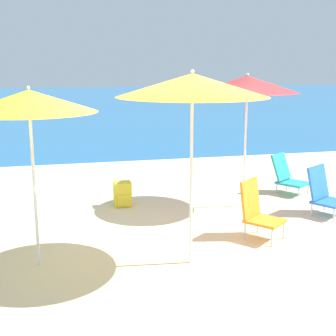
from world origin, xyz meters
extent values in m
plane|color=beige|center=(0.00, 0.00, 0.00)|extent=(60.00, 60.00, 0.00)
cube|color=#23669E|center=(0.00, 25.86, 0.00)|extent=(60.00, 40.00, 0.01)
cylinder|color=white|center=(-0.19, -0.34, 0.99)|extent=(0.04, 0.04, 1.98)
cone|color=orange|center=(-0.19, -0.34, 2.11)|extent=(1.72, 1.72, 0.26)
sphere|color=white|center=(-0.19, -0.34, 2.26)|extent=(0.04, 0.04, 0.04)
cylinder|color=white|center=(1.32, 1.68, 0.95)|extent=(0.04, 0.04, 1.89)
cone|color=red|center=(1.32, 1.68, 2.03)|extent=(1.65, 1.65, 0.27)
sphere|color=white|center=(1.32, 1.68, 2.18)|extent=(0.04, 0.04, 0.04)
cylinder|color=white|center=(-1.96, 0.04, 0.91)|extent=(0.04, 0.04, 1.81)
cone|color=yellow|center=(-1.96, 0.04, 1.94)|extent=(1.52, 1.52, 0.25)
sphere|color=white|center=(-1.96, 0.04, 2.08)|extent=(0.04, 0.04, 0.04)
cylinder|color=silver|center=(0.98, -0.10, 0.12)|extent=(0.02, 0.02, 0.24)
cylinder|color=silver|center=(1.27, 0.13, 0.12)|extent=(0.02, 0.02, 0.24)
cylinder|color=silver|center=(0.74, 0.21, 0.12)|extent=(0.02, 0.02, 0.24)
cylinder|color=silver|center=(1.02, 0.44, 0.12)|extent=(0.02, 0.02, 0.24)
cube|color=orange|center=(1.00, 0.17, 0.26)|extent=(0.62, 0.63, 0.04)
cube|color=orange|center=(0.86, 0.35, 0.54)|extent=(0.40, 0.35, 0.52)
cylinder|color=silver|center=(2.46, 1.88, 0.10)|extent=(0.02, 0.02, 0.19)
cylinder|color=silver|center=(2.77, 2.09, 0.10)|extent=(0.02, 0.02, 0.19)
cylinder|color=silver|center=(2.21, 2.23, 0.10)|extent=(0.02, 0.02, 0.19)
cylinder|color=silver|center=(2.53, 2.45, 0.10)|extent=(0.02, 0.02, 0.19)
cube|color=teal|center=(2.49, 2.16, 0.21)|extent=(0.66, 0.67, 0.04)
cube|color=teal|center=(2.35, 2.37, 0.48)|extent=(0.49, 0.43, 0.49)
cylinder|color=silver|center=(2.35, 0.61, 0.10)|extent=(0.02, 0.02, 0.21)
cylinder|color=silver|center=(2.16, 0.92, 0.10)|extent=(0.02, 0.02, 0.21)
cylinder|color=silver|center=(2.53, 1.15, 0.10)|extent=(0.02, 0.02, 0.21)
cube|color=blue|center=(2.44, 0.88, 0.22)|extent=(0.66, 0.63, 0.04)
cube|color=blue|center=(2.33, 1.06, 0.51)|extent=(0.52, 0.41, 0.52)
cube|color=yellow|center=(-0.65, 2.16, 0.21)|extent=(0.28, 0.23, 0.42)
cube|color=yellow|center=(-0.65, 2.03, 0.12)|extent=(0.20, 0.03, 0.19)
camera|label=1|loc=(-1.68, -5.37, 2.33)|focal=50.00mm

